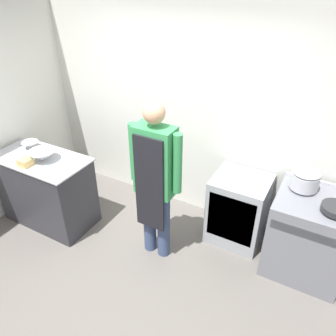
% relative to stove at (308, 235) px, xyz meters
% --- Properties ---
extents(ground_plane, '(14.00, 14.00, 0.00)m').
position_rel_stove_xyz_m(ground_plane, '(-1.59, -1.21, -0.45)').
color(ground_plane, '#5B5651').
extents(wall_back, '(8.00, 0.05, 2.70)m').
position_rel_stove_xyz_m(wall_back, '(-1.59, 0.43, 0.90)').
color(wall_back, silver).
rests_on(wall_back, ground_plane).
extents(wall_left, '(0.05, 8.00, 2.70)m').
position_rel_stove_xyz_m(wall_left, '(-3.64, -0.21, 0.90)').
color(wall_left, silver).
rests_on(wall_left, ground_plane).
extents(prep_counter, '(1.17, 0.62, 0.92)m').
position_rel_stove_xyz_m(prep_counter, '(-2.98, -0.74, 0.01)').
color(prep_counter, '#2D2D33').
rests_on(prep_counter, ground_plane).
extents(stove, '(0.77, 0.71, 0.92)m').
position_rel_stove_xyz_m(stove, '(0.00, 0.00, 0.00)').
color(stove, slate).
rests_on(stove, ground_plane).
extents(fridge_unit, '(0.62, 0.57, 0.84)m').
position_rel_stove_xyz_m(fridge_unit, '(-0.79, 0.10, -0.03)').
color(fridge_unit, '#93999E').
rests_on(fridge_unit, ground_plane).
extents(person_cook, '(0.58, 0.24, 1.82)m').
position_rel_stove_xyz_m(person_cook, '(-1.50, -0.57, 0.57)').
color(person_cook, '#38476B').
rests_on(person_cook, ground_plane).
extents(mixing_bowl, '(0.31, 0.31, 0.12)m').
position_rel_stove_xyz_m(mixing_bowl, '(-2.90, -0.75, 0.53)').
color(mixing_bowl, '#B2B5BC').
rests_on(mixing_bowl, prep_counter).
extents(small_bowl, '(0.20, 0.20, 0.09)m').
position_rel_stove_xyz_m(small_bowl, '(-3.27, -0.61, 0.51)').
color(small_bowl, '#B2B5BC').
rests_on(small_bowl, prep_counter).
extents(plastic_tub, '(0.13, 0.13, 0.09)m').
position_rel_stove_xyz_m(plastic_tub, '(-2.98, -0.93, 0.51)').
color(plastic_tub, '#D8B266').
rests_on(plastic_tub, prep_counter).
extents(stock_pot, '(0.28, 0.28, 0.20)m').
position_rel_stove_xyz_m(stock_pot, '(-0.17, 0.13, 0.57)').
color(stock_pot, '#B2B5BC').
rests_on(stock_pot, stove).
extents(saute_pan, '(0.26, 0.26, 0.06)m').
position_rel_stove_xyz_m(saute_pan, '(0.15, -0.12, 0.50)').
color(saute_pan, '#262628').
rests_on(saute_pan, stove).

